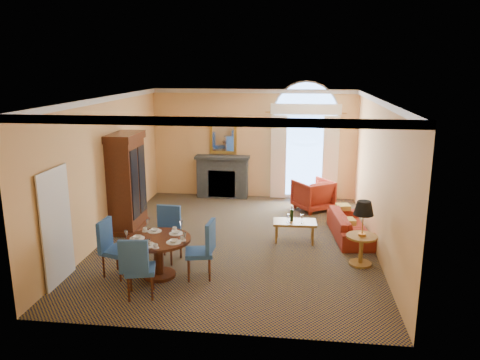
# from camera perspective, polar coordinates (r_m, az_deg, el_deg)

# --- Properties ---
(ground) EXTENTS (7.50, 7.50, 0.00)m
(ground) POSITION_cam_1_polar(r_m,az_deg,el_deg) (10.66, -0.33, -7.44)
(ground) COLOR #111536
(ground) RESTS_ON ground
(room_envelope) EXTENTS (6.04, 7.52, 3.45)m
(room_envelope) POSITION_cam_1_polar(r_m,az_deg,el_deg) (10.69, -0.03, 6.53)
(room_envelope) COLOR #F2BA73
(room_envelope) RESTS_ON ground
(armoire) EXTENTS (0.67, 1.19, 2.34)m
(armoire) POSITION_cam_1_polar(r_m,az_deg,el_deg) (11.42, -13.68, -0.45)
(armoire) COLOR #3C1A0D
(armoire) RESTS_ON ground
(dining_table) EXTENTS (1.21, 1.21, 0.96)m
(dining_table) POSITION_cam_1_polar(r_m,az_deg,el_deg) (8.90, -9.90, -8.14)
(dining_table) COLOR #3C1A0D
(dining_table) RESTS_ON ground
(dining_chair_north) EXTENTS (0.60, 0.60, 1.10)m
(dining_chair_north) POSITION_cam_1_polar(r_m,az_deg,el_deg) (9.66, -8.75, -5.96)
(dining_chair_north) COLOR #244E8F
(dining_chair_north) RESTS_ON ground
(dining_chair_south) EXTENTS (0.60, 0.60, 1.10)m
(dining_chair_south) POSITION_cam_1_polar(r_m,az_deg,el_deg) (8.13, -12.43, -10.03)
(dining_chair_south) COLOR #244E8F
(dining_chair_south) RESTS_ON ground
(dining_chair_east) EXTENTS (0.58, 0.58, 1.10)m
(dining_chair_east) POSITION_cam_1_polar(r_m,az_deg,el_deg) (8.73, -4.36, -8.02)
(dining_chair_east) COLOR #244E8F
(dining_chair_east) RESTS_ON ground
(dining_chair_west) EXTENTS (0.62, 0.62, 1.10)m
(dining_chair_west) POSITION_cam_1_polar(r_m,az_deg,el_deg) (9.11, -15.39, -7.54)
(dining_chair_west) COLOR #244E8F
(dining_chair_west) RESTS_ON ground
(sofa) EXTENTS (0.96, 1.99, 0.56)m
(sofa) POSITION_cam_1_polar(r_m,az_deg,el_deg) (11.07, 13.30, -5.46)
(sofa) COLOR #9D2C1C
(sofa) RESTS_ON ground
(armchair) EXTENTS (1.26, 1.27, 0.84)m
(armchair) POSITION_cam_1_polar(r_m,az_deg,el_deg) (12.93, 8.89, -1.79)
(armchair) COLOR #9D2C1C
(armchair) RESTS_ON ground
(coffee_table) EXTENTS (0.97, 0.57, 0.83)m
(coffee_table) POSITION_cam_1_polar(r_m,az_deg,el_deg) (10.55, 6.67, -5.20)
(coffee_table) COLOR olive
(coffee_table) RESTS_ON ground
(side_table) EXTENTS (0.61, 0.61, 1.29)m
(side_table) POSITION_cam_1_polar(r_m,az_deg,el_deg) (9.49, 14.72, -5.32)
(side_table) COLOR olive
(side_table) RESTS_ON ground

